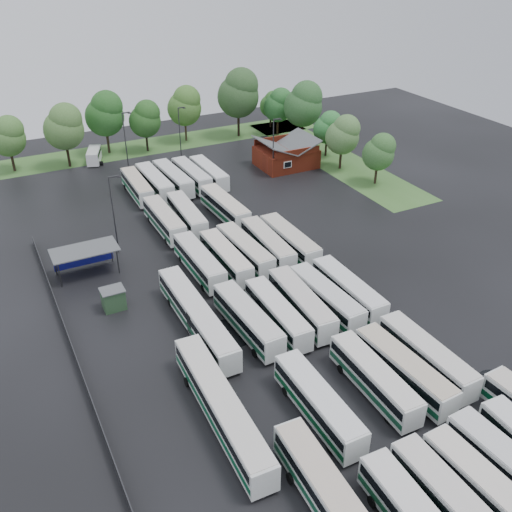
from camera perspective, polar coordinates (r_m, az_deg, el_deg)
name	(u,v)px	position (r m, az deg, el deg)	size (l,w,h in m)	color
ground	(289,328)	(63.68, 3.35, -7.21)	(160.00, 160.00, 0.00)	black
brick_building	(286,156)	(106.20, 3.03, 9.92)	(10.07, 8.60, 5.39)	maroon
wash_shed	(84,252)	(74.91, -16.81, 0.38)	(8.20, 4.20, 3.58)	#2D2D30
utility_hut	(113,299)	(67.91, -14.07, -4.17)	(2.70, 2.20, 2.62)	#264528
grass_strip_north	(135,148)	(118.16, -11.97, 10.49)	(80.00, 10.00, 0.01)	#3E6B2C
grass_strip_east	(331,157)	(111.94, 7.51, 9.77)	(10.00, 50.00, 0.01)	#3E6B2C
west_fence	(70,341)	(63.94, -18.14, -8.09)	(0.10, 50.00, 1.20)	#2D2D30
bus_r0c1	(453,506)	(47.83, 19.14, -22.56)	(2.52, 11.75, 3.27)	silver
bus_r0c2	(489,493)	(49.44, 22.23, -21.09)	(3.00, 11.78, 3.25)	silver
bus_r1c0	(318,403)	(52.64, 6.25, -14.41)	(2.64, 11.94, 3.32)	silver
bus_r1c2	(374,379)	(55.83, 11.74, -11.91)	(2.69, 11.64, 3.23)	silver
bus_r1c3	(404,370)	(57.34, 14.57, -10.94)	(3.08, 11.98, 3.31)	silver
bus_r1c4	(426,356)	(59.53, 16.67, -9.55)	(2.66, 11.89, 3.30)	silver
bus_r2c0	(248,319)	(61.80, -0.84, -6.35)	(2.95, 12.08, 3.34)	silver
bus_r2c1	(277,314)	(62.78, 2.15, -5.78)	(2.68, 11.65, 3.23)	silver
bus_r2c2	(301,303)	(64.37, 4.55, -4.75)	(3.18, 12.22, 3.37)	silver
bus_r2c3	(326,298)	(65.63, 6.98, -4.17)	(2.97, 11.99, 3.31)	silver
bus_r2c4	(348,290)	(67.33, 9.20, -3.38)	(2.55, 11.94, 3.32)	silver
bus_r3c0	(199,262)	(72.30, -5.69, -0.57)	(2.59, 11.90, 3.31)	silver
bus_r3c1	(226,258)	(72.95, -3.04, -0.18)	(2.51, 11.69, 3.25)	silver
bus_r3c2	(245,250)	(74.52, -1.12, 0.59)	(2.98, 11.91, 3.29)	silver
bus_r3c3	(268,244)	(75.80, 1.17, 1.16)	(2.95, 12.06, 3.34)	silver
bus_r3c4	(290,241)	(76.73, 3.37, 1.52)	(2.70, 12.19, 3.39)	silver
bus_r4c0	(164,220)	(83.32, -9.16, 3.59)	(2.58, 11.98, 3.33)	silver
bus_r4c1	(187,215)	(84.26, -6.93, 4.08)	(3.12, 12.10, 3.34)	silver
bus_r4c3	(225,207)	(86.18, -3.14, 4.91)	(2.99, 12.28, 3.40)	silver
bus_r5c0	(137,187)	(95.33, -11.80, 6.81)	(2.75, 11.65, 3.23)	silver
bus_r5c1	(155,182)	(96.19, -10.10, 7.27)	(2.80, 12.26, 3.40)	silver
bus_r5c2	(173,179)	(97.19, -8.29, 7.67)	(3.12, 12.34, 3.41)	silver
bus_r5c3	(192,175)	(98.23, -6.46, 8.01)	(2.86, 11.94, 3.31)	silver
bus_r5c4	(209,173)	(98.94, -4.73, 8.24)	(2.62, 11.63, 3.23)	silver
artic_bus_west_b	(197,316)	(62.55, -5.95, -6.03)	(2.55, 17.81, 3.30)	silver
artic_bus_west_c	(221,407)	(52.09, -3.47, -14.81)	(3.07, 17.99, 3.33)	silver
minibus	(94,155)	(112.12, -15.90, 9.66)	(3.92, 6.13, 2.51)	white
tree_north_0	(8,136)	(111.06, -23.54, 10.97)	(6.19, 6.19, 10.25)	black
tree_north_1	(64,126)	(109.45, -18.61, 12.20)	(7.13, 7.13, 11.81)	black
tree_north_2	(105,113)	(114.51, -14.83, 13.63)	(7.33, 7.33, 12.15)	#31271B
tree_north_3	(146,118)	(114.26, -10.98, 13.35)	(6.10, 6.10, 10.11)	black
tree_north_4	(185,105)	(118.91, -7.10, 14.71)	(6.84, 6.84, 11.33)	#3B2C1E
tree_north_5	(239,93)	(120.57, -1.69, 16.02)	(8.51, 8.51, 14.10)	black
tree_north_6	(272,104)	(127.48, 1.58, 14.96)	(4.80, 4.80, 7.95)	black
tree_east_0	(380,152)	(99.20, 12.27, 10.17)	(5.40, 5.40, 8.94)	#2E2217
tree_east_1	(344,134)	(104.59, 8.76, 11.93)	(6.02, 6.02, 9.98)	black
tree_east_2	(328,127)	(110.84, 7.25, 12.66)	(5.29, 5.29, 8.76)	black
tree_east_3	(304,104)	(116.54, 4.84, 14.94)	(7.63, 7.63, 12.64)	black
tree_east_4	(279,105)	(122.11, 2.31, 14.87)	(5.97, 5.97, 9.89)	black
lamp_post_ne	(274,144)	(99.90, 1.81, 11.15)	(1.60, 0.31, 10.36)	#2D2D30
lamp_post_nw	(114,209)	(77.17, -14.01, 4.55)	(1.69, 0.33, 10.97)	#2D2D30
lamp_post_back_w	(126,137)	(105.11, -12.89, 11.48)	(1.64, 0.32, 10.63)	#2D2D30
lamp_post_back_e	(180,129)	(109.38, -7.59, 12.44)	(1.51, 0.29, 9.82)	#2D2D30
puddle_0	(394,483)	(50.31, 13.63, -21.18)	(3.95, 3.95, 0.01)	black
puddle_2	(231,333)	(62.93, -2.54, -7.70)	(5.35, 5.35, 0.01)	black
puddle_3	(328,310)	(66.77, 7.18, -5.42)	(3.04, 3.04, 0.01)	black
puddle_4	(495,381)	(61.69, 22.81, -11.47)	(3.38, 3.38, 0.01)	black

